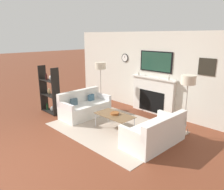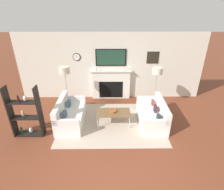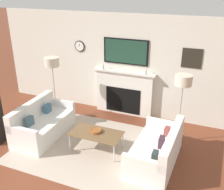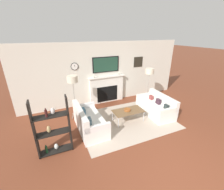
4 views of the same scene
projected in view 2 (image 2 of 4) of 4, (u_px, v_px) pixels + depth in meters
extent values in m
cube|color=silver|center=(111.00, 67.00, 7.11)|extent=(7.53, 0.07, 2.70)
cube|color=silver|center=(111.00, 85.00, 7.34)|extent=(1.58, 0.16, 1.19)
cube|color=black|center=(111.00, 90.00, 7.34)|extent=(0.98, 0.01, 0.72)
cube|color=silver|center=(111.00, 71.00, 7.05)|extent=(1.70, 0.22, 0.04)
cylinder|color=#B2AD9E|center=(96.00, 70.00, 6.99)|extent=(0.04, 0.04, 0.10)
cylinder|color=white|center=(96.00, 67.00, 6.95)|extent=(0.03, 0.03, 0.09)
cylinder|color=#B2AD9E|center=(126.00, 70.00, 7.00)|extent=(0.04, 0.04, 0.10)
cylinder|color=white|center=(126.00, 67.00, 6.96)|extent=(0.03, 0.03, 0.09)
cube|color=black|center=(111.00, 57.00, 6.90)|extent=(1.21, 0.04, 0.67)
cube|color=#1E4233|center=(111.00, 58.00, 6.88)|extent=(1.13, 0.01, 0.60)
cylinder|color=black|center=(77.00, 57.00, 6.87)|extent=(0.30, 0.02, 0.30)
cylinder|color=silver|center=(76.00, 57.00, 6.86)|extent=(0.26, 0.00, 0.26)
cube|color=black|center=(76.00, 56.00, 6.84)|extent=(0.01, 0.00, 0.07)
cube|color=black|center=(153.00, 58.00, 6.92)|extent=(0.47, 0.02, 0.47)
cube|color=#B7A594|center=(111.00, 122.00, 5.93)|extent=(3.36, 2.53, 0.01)
cube|color=silver|center=(72.00, 117.00, 5.82)|extent=(0.82, 1.63, 0.44)
cube|color=silver|center=(60.00, 106.00, 5.63)|extent=(0.19, 1.62, 0.39)
cube|color=silver|center=(74.00, 98.00, 6.37)|extent=(0.79, 0.11, 0.18)
cube|color=silver|center=(66.00, 122.00, 5.01)|extent=(0.79, 0.11, 0.18)
cube|color=#3F647D|center=(69.00, 103.00, 6.00)|extent=(0.11, 0.21, 0.21)
cube|color=#465E6D|center=(64.00, 114.00, 5.36)|extent=(0.12, 0.22, 0.21)
cube|color=silver|center=(151.00, 117.00, 5.86)|extent=(0.86, 1.63, 0.42)
cube|color=silver|center=(162.00, 107.00, 5.68)|extent=(0.21, 1.61, 0.36)
cube|color=silver|center=(157.00, 122.00, 5.05)|extent=(0.82, 0.13, 0.18)
cube|color=silver|center=(148.00, 99.00, 6.40)|extent=(0.82, 0.13, 0.18)
cube|color=#293231|center=(159.00, 117.00, 5.30)|extent=(0.10, 0.18, 0.17)
cube|color=#3D2631|center=(156.00, 109.00, 5.72)|extent=(0.11, 0.21, 0.21)
cube|color=brown|center=(153.00, 102.00, 6.15)|extent=(0.11, 0.18, 0.17)
cube|color=brown|center=(113.00, 112.00, 5.69)|extent=(1.11, 0.59, 0.02)
cylinder|color=#B7B7BC|center=(97.00, 123.00, 5.55)|extent=(0.02, 0.02, 0.42)
cylinder|color=#B7B7BC|center=(130.00, 122.00, 5.56)|extent=(0.02, 0.02, 0.42)
cylinder|color=#B7B7BC|center=(98.00, 114.00, 6.01)|extent=(0.02, 0.02, 0.42)
cylinder|color=#B7B7BC|center=(128.00, 114.00, 6.02)|extent=(0.02, 0.02, 0.42)
cylinder|color=#935122|center=(113.00, 111.00, 5.70)|extent=(0.23, 0.23, 0.05)
torus|color=#9D5027|center=(113.00, 111.00, 5.69)|extent=(0.24, 0.24, 0.02)
cylinder|color=#9E998E|center=(72.00, 105.00, 6.75)|extent=(0.09, 0.23, 0.27)
cylinder|color=#9E998E|center=(67.00, 104.00, 6.79)|extent=(0.17, 0.19, 0.27)
cylinder|color=#9E998E|center=(68.00, 107.00, 6.62)|extent=(0.23, 0.07, 0.27)
cylinder|color=#9E998E|center=(67.00, 88.00, 6.41)|extent=(0.02, 0.02, 1.17)
cylinder|color=beige|center=(64.00, 70.00, 6.10)|extent=(0.38, 0.38, 0.23)
cylinder|color=#9E998E|center=(156.00, 105.00, 6.79)|extent=(0.09, 0.23, 0.26)
cylinder|color=#9E998E|center=(151.00, 104.00, 6.82)|extent=(0.17, 0.19, 0.26)
cylinder|color=#9E998E|center=(153.00, 106.00, 6.66)|extent=(0.23, 0.07, 0.26)
cylinder|color=#9E998E|center=(155.00, 89.00, 6.45)|extent=(0.02, 0.02, 1.15)
cylinder|color=beige|center=(157.00, 71.00, 6.15)|extent=(0.37, 0.37, 0.23)
cube|color=black|center=(10.00, 112.00, 5.01)|extent=(0.04, 0.28, 1.59)
cube|color=black|center=(40.00, 112.00, 5.02)|extent=(0.04, 0.28, 1.59)
cube|color=black|center=(31.00, 134.00, 5.35)|extent=(0.88, 0.28, 0.02)
cube|color=black|center=(27.00, 118.00, 5.09)|extent=(0.88, 0.28, 0.01)
cube|color=black|center=(23.00, 102.00, 4.87)|extent=(0.88, 0.28, 0.02)
cylinder|color=#194223|center=(22.00, 131.00, 5.30)|extent=(0.06, 0.06, 0.20)
cylinder|color=#194223|center=(21.00, 127.00, 5.24)|extent=(0.03, 0.03, 0.05)
ellipsoid|color=tan|center=(23.00, 114.00, 5.08)|extent=(0.10, 0.10, 0.20)
cylinder|color=#3D1919|center=(18.00, 99.00, 4.80)|extent=(0.06, 0.06, 0.19)
cylinder|color=#3D1919|center=(17.00, 96.00, 4.75)|extent=(0.03, 0.03, 0.05)
ellipsoid|color=silver|center=(31.00, 130.00, 5.35)|extent=(0.11, 0.11, 0.17)
ellipsoid|color=silver|center=(25.00, 98.00, 4.88)|extent=(0.12, 0.12, 0.17)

